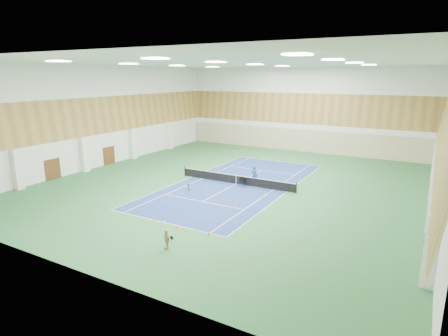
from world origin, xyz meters
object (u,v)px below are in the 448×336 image
(coach, at_px, (254,175))
(child_court, at_px, (189,188))
(ball_cart, at_px, (243,182))
(child_apron, at_px, (166,239))
(tennis_net, at_px, (236,179))

(coach, height_order, child_court, coach)
(ball_cart, bearing_deg, child_apron, -94.64)
(coach, xyz_separation_m, child_apron, (1.32, -16.09, -0.32))
(child_apron, height_order, ball_cart, child_apron)
(child_court, distance_m, child_apron, 11.88)
(child_court, relative_size, ball_cart, 1.02)
(coach, xyz_separation_m, child_court, (-4.24, -5.59, -0.48))
(child_court, height_order, child_apron, child_apron)
(tennis_net, xyz_separation_m, ball_cart, (1.04, -0.60, -0.07))
(tennis_net, xyz_separation_m, coach, (1.67, 0.79, 0.42))
(coach, bearing_deg, ball_cart, 58.77)
(coach, distance_m, child_court, 7.04)
(ball_cart, bearing_deg, coach, 53.36)
(ball_cart, bearing_deg, tennis_net, 137.78)
(ball_cart, bearing_deg, child_court, -142.86)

